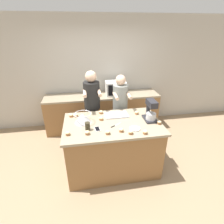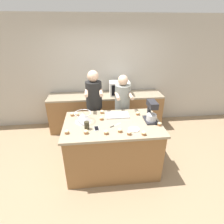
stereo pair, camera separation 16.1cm
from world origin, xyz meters
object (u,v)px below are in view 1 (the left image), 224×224
small_plate (135,129)px  cupcake_8 (76,115)px  microwave_oven (116,88)px  cupcake_2 (145,132)px  cupcake_0 (121,130)px  cupcake_11 (131,132)px  baking_tray (116,115)px  cupcake_5 (87,133)px  person_left (93,109)px  cupcake_4 (137,113)px  cell_phone (97,129)px  cupcake_7 (101,112)px  cupcake_3 (71,115)px  cupcake_9 (101,118)px  mixing_bowl (83,118)px  cupcake_6 (108,132)px  person_right (120,110)px  drinking_glass (88,126)px  stand_mixer (151,111)px  knife (115,125)px  cupcake_1 (68,133)px  cupcake_10 (159,122)px

small_plate → cupcake_8: 1.10m
microwave_oven → cupcake_2: size_ratio=6.99×
cupcake_0 → cupcake_11: (0.13, -0.09, 0.00)m
cupcake_2 → cupcake_8: size_ratio=1.00×
baking_tray → cupcake_5: 0.77m
person_left → cupcake_0: 1.08m
small_plate → baking_tray: bearing=111.0°
person_left → cupcake_4: bearing=-30.3°
cell_phone → cupcake_7: cupcake_7 is taller
cupcake_4 → cupcake_5: (-0.93, -0.54, 0.00)m
small_plate → cupcake_0: cupcake_0 is taller
cupcake_7 → cupcake_2: bearing=-53.8°
cupcake_5 → microwave_oven: bearing=66.7°
cupcake_3 → cupcake_9: (0.52, -0.21, 0.00)m
mixing_bowl → cupcake_6: mixing_bowl is taller
person_right → cupcake_7: 0.56m
person_left → cupcake_9: bearing=-78.8°
baking_tray → drinking_glass: 0.68m
person_right → stand_mixer: 0.85m
person_left → cupcake_4: person_left is taller
cupcake_4 → mixing_bowl: bearing=-171.3°
person_left → cell_phone: 0.88m
drinking_glass → cupcake_9: (0.25, 0.28, -0.03)m
drinking_glass → cell_phone: bearing=-4.7°
cupcake_3 → cupcake_8: 0.09m
knife → cupcake_9: cupcake_9 is taller
cupcake_0 → cupcake_1: (-0.81, 0.04, 0.00)m
mixing_bowl → cupcake_7: 0.44m
stand_mixer → cupcake_9: size_ratio=5.29×
cupcake_7 → cupcake_11: bearing=-64.4°
cupcake_4 → cupcake_8: bearing=175.9°
stand_mixer → mixing_bowl: (-1.15, 0.10, -0.07)m
microwave_oven → cupcake_10: microwave_oven is taller
cupcake_4 → cupcake_9: same height
cupcake_3 → microwave_oven: bearing=48.1°
person_left → cupcake_8: bearing=-130.0°
cupcake_6 → microwave_oven: bearing=75.7°
person_right → small_plate: size_ratio=9.32×
cell_phone → cupcake_1: cupcake_1 is taller
person_left → cupcake_11: bearing=-65.2°
person_left → cupcake_6: bearing=-81.1°
knife → mixing_bowl: bearing=159.1°
cupcake_0 → cupcake_4: same height
cupcake_4 → knife: bearing=-143.3°
stand_mixer → cupcake_8: stand_mixer is taller
mixing_bowl → baking_tray: mixing_bowl is taller
drinking_glass → small_plate: bearing=-8.3°
baking_tray → knife: 0.37m
cupcake_0 → cupcake_2: 0.36m
cell_phone → small_plate: (0.58, -0.09, 0.00)m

